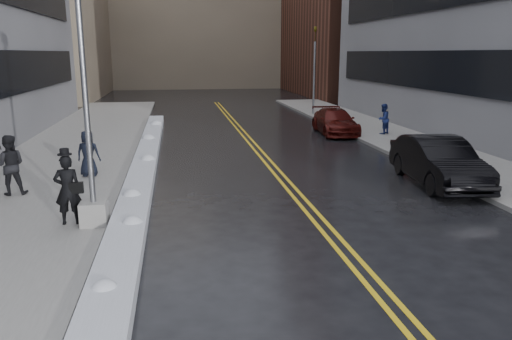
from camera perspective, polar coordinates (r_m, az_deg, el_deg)
name	(u,v)px	position (r m, az deg, el deg)	size (l,w,h in m)	color
ground	(234,252)	(11.40, -2.55, -9.35)	(160.00, 160.00, 0.00)	black
sidewalk_west	(62,163)	(21.41, -21.28, 0.73)	(5.50, 50.00, 0.15)	gray
sidewalk_east	(429,151)	(23.71, 19.18, 2.04)	(4.00, 50.00, 0.15)	gray
lane_line_left	(261,158)	(21.22, 0.62, 1.34)	(0.12, 50.00, 0.01)	gold
lane_line_right	(268,158)	(21.27, 1.42, 1.37)	(0.12, 50.00, 0.01)	gold
snow_ridge	(143,169)	(18.98, -12.76, 0.10)	(0.90, 30.00, 0.34)	silver
building_west_far	(25,5)	(56.51, -24.91, 16.75)	(14.00, 22.00, 18.00)	gray
building_far	(196,2)	(70.85, -6.89, 18.50)	(36.00, 16.00, 22.00)	gray
lamppost	(88,131)	(12.78, -18.66, 4.24)	(0.65, 0.65, 7.62)	gray
fire_hydrant	(409,141)	(23.17, 17.08, 3.14)	(0.26, 0.26, 0.73)	maroon
traffic_signal	(314,67)	(35.81, 6.68, 11.58)	(0.16, 0.20, 6.00)	gray
pedestrian_fedora	(68,190)	(13.33, -20.72, -2.13)	(0.65, 0.43, 1.78)	black
pedestrian_b	(10,165)	(16.83, -26.33, 0.50)	(0.89, 0.69, 1.84)	black
pedestrian_c	(88,153)	(18.37, -18.63, 1.82)	(0.79, 0.52, 1.62)	black
pedestrian_east	(383,119)	(27.52, 14.34, 5.68)	(0.78, 0.61, 1.61)	navy
car_black	(438,162)	(17.88, 20.11, 0.91)	(1.72, 4.92, 1.62)	black
car_maroon	(335,122)	(28.01, 9.03, 5.48)	(1.90, 4.68, 1.36)	#480E0B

